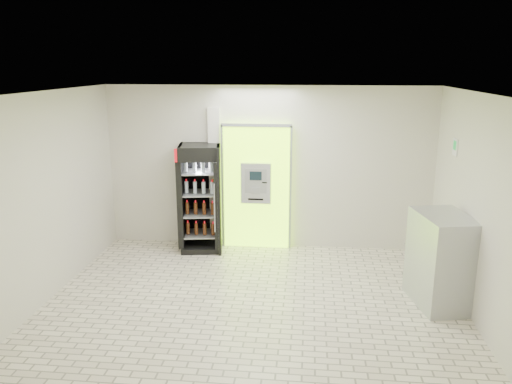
# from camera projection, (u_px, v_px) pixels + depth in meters

# --- Properties ---
(ground) EXTENTS (6.00, 6.00, 0.00)m
(ground) POSITION_uv_depth(u_px,v_px,m) (253.00, 305.00, 7.16)
(ground) COLOR beige
(ground) RESTS_ON ground
(room_shell) EXTENTS (6.00, 6.00, 6.00)m
(room_shell) POSITION_uv_depth(u_px,v_px,m) (252.00, 181.00, 6.70)
(room_shell) COLOR beige
(room_shell) RESTS_ON ground
(atm_assembly) EXTENTS (1.30, 0.24, 2.33)m
(atm_assembly) POSITION_uv_depth(u_px,v_px,m) (257.00, 186.00, 9.22)
(atm_assembly) COLOR #A0FA12
(atm_assembly) RESTS_ON ground
(pillar) EXTENTS (0.22, 0.11, 2.60)m
(pillar) POSITION_uv_depth(u_px,v_px,m) (215.00, 178.00, 9.30)
(pillar) COLOR silver
(pillar) RESTS_ON ground
(beverage_cooler) EXTENTS (0.83, 0.79, 1.96)m
(beverage_cooler) POSITION_uv_depth(u_px,v_px,m) (201.00, 200.00, 9.14)
(beverage_cooler) COLOR black
(beverage_cooler) RESTS_ON ground
(steel_cabinet) EXTENTS (0.87, 1.12, 1.33)m
(steel_cabinet) POSITION_uv_depth(u_px,v_px,m) (441.00, 260.00, 7.07)
(steel_cabinet) COLOR #AAACB2
(steel_cabinet) RESTS_ON ground
(exit_sign) EXTENTS (0.02, 0.22, 0.26)m
(exit_sign) POSITION_uv_depth(u_px,v_px,m) (455.00, 147.00, 7.67)
(exit_sign) COLOR white
(exit_sign) RESTS_ON room_shell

